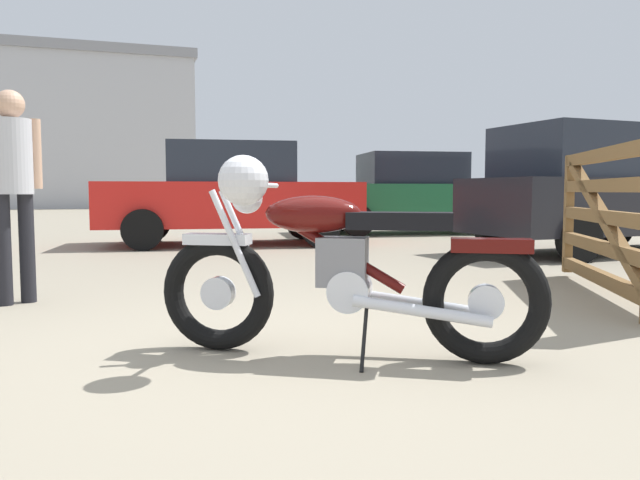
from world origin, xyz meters
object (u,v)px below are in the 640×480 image
Objects in this scene: white_estate_far at (597,189)px; red_hatchback_near at (231,194)px; dark_sedan_left at (411,194)px; bystander at (12,174)px; vintage_motorcycle at (335,266)px; timber_gate at (616,214)px.

red_hatchback_near is at bearing 142.89° from white_estate_far.
bystander is at bearing -127.94° from dark_sedan_left.
vintage_motorcycle is 2.80m from timber_gate.
bystander is 0.38× the size of red_hatchback_near.
bystander is 7.47m from white_estate_far.
white_estate_far is at bearing -25.93° from red_hatchback_near.
white_estate_far is (5.39, 4.06, 0.43)m from vintage_motorcycle.
timber_gate is (2.66, 0.86, 0.21)m from vintage_motorcycle.
bystander is 0.42× the size of white_estate_far.
red_hatchback_near and dark_sedan_left have the same top height.
dark_sedan_left is at bearing 28.06° from red_hatchback_near.
red_hatchback_near is at bearing 43.93° from timber_gate.
red_hatchback_near is at bearing -66.08° from vintage_motorcycle.
vintage_motorcycle is 2.97m from bystander.
vintage_motorcycle is 0.42× the size of dark_sedan_left.
timber_gate is at bearing -137.85° from bystander.
timber_gate reaches higher than vintage_motorcycle.
dark_sedan_left is at bearing 93.99° from white_estate_far.
vintage_motorcycle is at bearing 134.40° from timber_gate.
red_hatchback_near is 5.62m from white_estate_far.
white_estate_far reaches higher than bystander.
timber_gate is 0.53× the size of dark_sedan_left.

